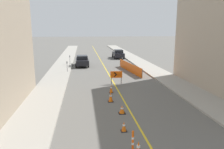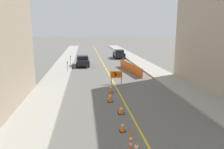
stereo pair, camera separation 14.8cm
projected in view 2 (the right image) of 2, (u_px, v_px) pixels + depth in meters
name	position (u px, v px, depth m)	size (l,w,h in m)	color
lane_stripe	(102.00, 62.00, 36.56)	(0.12, 67.28, 0.01)	gold
sidewalk_left	(65.00, 62.00, 35.80)	(2.83, 67.28, 0.15)	#9E998E
sidewalk_right	(138.00, 61.00, 37.29)	(2.83, 67.28, 0.15)	#9E998E
traffic_cone_second	(136.00, 149.00, 9.46)	(0.37, 0.37, 0.69)	black
traffic_cone_third	(123.00, 127.00, 11.73)	(0.33, 0.33, 0.56)	black
traffic_cone_fourth	(121.00, 109.00, 14.22)	(0.44, 0.44, 0.55)	black
traffic_cone_fifth	(110.00, 97.00, 16.49)	(0.41, 0.41, 0.74)	black
traffic_cone_farthest	(111.00, 89.00, 18.79)	(0.33, 0.33, 0.74)	black
delineator_post_front	(131.00, 144.00, 9.62)	(0.30, 0.30, 1.09)	black
arrow_barricade_primary	(116.00, 75.00, 21.71)	(1.18, 0.14, 1.29)	#EF560C
safety_mesh_fence	(130.00, 67.00, 27.98)	(1.12, 8.25, 1.10)	#EF560C
parked_car_curb_near	(83.00, 61.00, 32.13)	(1.95, 4.35, 1.59)	black
parked_car_curb_mid	(119.00, 54.00, 40.79)	(1.94, 4.32, 1.59)	black
parking_meter_near_curb	(67.00, 64.00, 27.08)	(0.12, 0.11, 1.32)	#4C4C51
parking_meter_far_curb	(70.00, 58.00, 33.04)	(0.12, 0.11, 1.32)	#4C4C51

